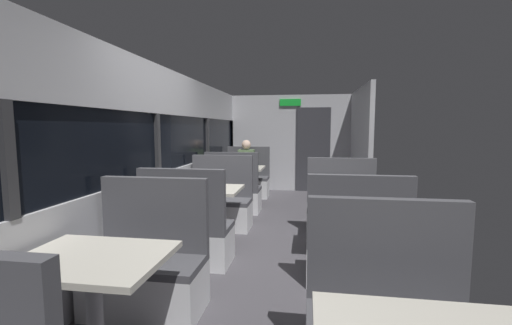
{
  "coord_description": "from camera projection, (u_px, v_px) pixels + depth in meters",
  "views": [
    {
      "loc": [
        0.41,
        -3.9,
        1.53
      ],
      "look_at": [
        -0.6,
        2.66,
        0.83
      ],
      "focal_mm": 23.44,
      "sensor_mm": 36.0,
      "label": 1
    }
  ],
  "objects": [
    {
      "name": "bench_mid_window_facing_entry",
      "position": [
        220.0,
        206.0,
        5.11
      ],
      "size": [
        0.95,
        0.5,
        1.1
      ],
      "color": "silver",
      "rests_on": "ground_plane"
    },
    {
      "name": "dining_table_near_window",
      "position": [
        93.0,
        271.0,
        2.07
      ],
      "size": [
        0.9,
        0.7,
        0.74
      ],
      "color": "#9E9EA3",
      "rests_on": "ground_plane"
    },
    {
      "name": "carriage_aisle_panel_right",
      "position": [
        360.0,
        147.0,
        6.67
      ],
      "size": [
        0.08,
        2.4,
        2.3
      ],
      "primitive_type": "cube",
      "color": "#B2B2B7",
      "rests_on": "ground_plane"
    },
    {
      "name": "bench_rear_aisle_facing_entry",
      "position": [
        341.0,
        214.0,
        4.64
      ],
      "size": [
        0.95,
        0.5,
        1.1
      ],
      "color": "silver",
      "rests_on": "ground_plane"
    },
    {
      "name": "bench_rear_aisle_facing_end",
      "position": [
        356.0,
        251.0,
        3.27
      ],
      "size": [
        0.95,
        0.5,
        1.1
      ],
      "color": "silver",
      "rests_on": "ground_plane"
    },
    {
      "name": "dining_table_mid_window",
      "position": [
        206.0,
        195.0,
        4.39
      ],
      "size": [
        0.9,
        0.7,
        0.74
      ],
      "color": "#9E9EA3",
      "rests_on": "ground_plane"
    },
    {
      "name": "carriage_window_panel_left",
      "position": [
        156.0,
        161.0,
        4.16
      ],
      "size": [
        0.09,
        8.48,
        2.3
      ],
      "color": "#B2B2B7",
      "rests_on": "ground_plane"
    },
    {
      "name": "dining_table_rear_aisle",
      "position": [
        348.0,
        203.0,
        3.92
      ],
      "size": [
        0.9,
        0.7,
        0.74
      ],
      "color": "#9E9EA3",
      "rests_on": "ground_plane"
    },
    {
      "name": "bench_mid_window_facing_end",
      "position": [
        188.0,
        235.0,
        3.73
      ],
      "size": [
        0.95,
        0.5,
        1.1
      ],
      "color": "silver",
      "rests_on": "ground_plane"
    },
    {
      "name": "carriage_end_bulkhead",
      "position": [
        292.0,
        144.0,
        8.05
      ],
      "size": [
        2.9,
        0.11,
        2.3
      ],
      "color": "#B2B2B7",
      "rests_on": "ground_plane"
    },
    {
      "name": "seated_passenger",
      "position": [
        247.0,
        173.0,
        7.33
      ],
      "size": [
        0.47,
        0.55,
        1.26
      ],
      "color": "#26262D",
      "rests_on": "ground_plane"
    },
    {
      "name": "bench_far_window_facing_end",
      "position": [
        234.0,
        194.0,
        6.05
      ],
      "size": [
        0.95,
        0.5,
        1.1
      ],
      "color": "silver",
      "rests_on": "ground_plane"
    },
    {
      "name": "bench_near_window_facing_entry",
      "position": [
        148.0,
        272.0,
        2.79
      ],
      "size": [
        0.95,
        0.5,
        1.1
      ],
      "color": "silver",
      "rests_on": "ground_plane"
    },
    {
      "name": "ground_plane",
      "position": [
        271.0,
        255.0,
        4.06
      ],
      "size": [
        3.3,
        9.2,
        0.02
      ],
      "primitive_type": "cube",
      "color": "#423F44"
    },
    {
      "name": "bench_far_window_facing_entry",
      "position": [
        247.0,
        182.0,
        7.42
      ],
      "size": [
        0.95,
        0.5,
        1.1
      ],
      "color": "silver",
      "rests_on": "ground_plane"
    },
    {
      "name": "dining_table_far_window",
      "position": [
        241.0,
        172.0,
        6.7
      ],
      "size": [
        0.9,
        0.7,
        0.74
      ],
      "color": "#9E9EA3",
      "rests_on": "ground_plane"
    }
  ]
}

